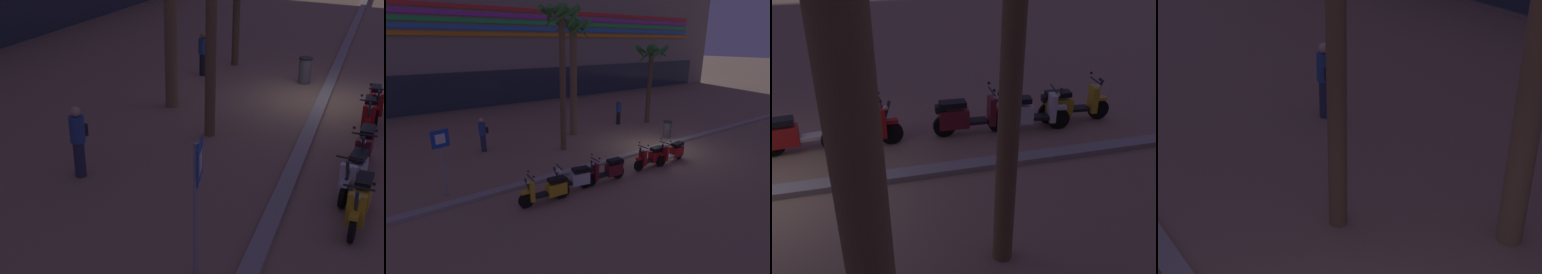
# 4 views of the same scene
# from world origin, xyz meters

# --- Properties ---
(ground_plane) EXTENTS (200.00, 200.00, 0.00)m
(ground_plane) POSITION_xyz_m (0.00, 0.00, 0.00)
(ground_plane) COLOR #93755B
(curb_strip) EXTENTS (60.00, 0.36, 0.12)m
(curb_strip) POSITION_xyz_m (0.00, -0.04, 0.06)
(curb_strip) COLOR gray
(curb_strip) RESTS_ON ground
(mall_facade_backdrop) EXTENTS (57.36, 13.35, 11.53)m
(mall_facade_backdrop) POSITION_xyz_m (-4.02, 20.85, 5.76)
(mall_facade_backdrop) COLOR gray
(mall_facade_backdrop) RESTS_ON ground
(scooter_yellow_tail_end) EXTENTS (1.83, 0.56, 1.17)m
(scooter_yellow_tail_end) POSITION_xyz_m (-7.20, -1.62, 0.44)
(scooter_yellow_tail_end) COLOR black
(scooter_yellow_tail_end) RESTS_ON ground
(scooter_white_last_in_row) EXTENTS (1.71, 0.64, 1.04)m
(scooter_white_last_in_row) POSITION_xyz_m (-6.06, -1.42, 0.45)
(scooter_white_last_in_row) COLOR black
(scooter_white_last_in_row) RESTS_ON ground
(scooter_maroon_mid_rear) EXTENTS (1.81, 0.56, 1.17)m
(scooter_maroon_mid_rear) POSITION_xyz_m (-4.55, -1.54, 0.46)
(scooter_maroon_mid_rear) COLOR black
(scooter_maroon_mid_rear) RESTS_ON ground
(scooter_red_lead_nearest) EXTENTS (1.77, 0.56, 1.17)m
(scooter_red_lead_nearest) POSITION_xyz_m (-2.08, -1.52, 0.45)
(scooter_red_lead_nearest) COLOR black
(scooter_red_lead_nearest) RESTS_ON ground
(scooter_red_mid_front) EXTENTS (1.85, 0.56, 1.17)m
(scooter_red_mid_front) POSITION_xyz_m (-0.87, -1.65, 0.45)
(scooter_red_mid_front) COLOR black
(scooter_red_mid_front) RESTS_ON ground
(crossing_sign) EXTENTS (0.59, 0.17, 2.40)m
(crossing_sign) POSITION_xyz_m (-9.93, 0.77, 1.50)
(crossing_sign) COLOR #939399
(crossing_sign) RESTS_ON ground
(palm_tree_mid_walkway) EXTENTS (1.91, 1.97, 6.81)m
(palm_tree_mid_walkway) POSITION_xyz_m (-4.04, 2.50, 5.24)
(palm_tree_mid_walkway) COLOR brown
(palm_tree_mid_walkway) RESTS_ON ground
(palm_tree_by_mall_entrance) EXTENTS (2.04, 2.13, 5.06)m
(palm_tree_by_mall_entrance) POSITION_xyz_m (3.46, 3.91, 3.91)
(palm_tree_by_mall_entrance) COLOR brown
(palm_tree_by_mall_entrance) RESTS_ON ground
(palm_tree_near_sign) EXTENTS (2.09, 2.14, 6.54)m
(palm_tree_near_sign) POSITION_xyz_m (-2.16, 4.39, 4.77)
(palm_tree_near_sign) COLOR olive
(palm_tree_near_sign) RESTS_ON ground
(pedestrian_strolling_near_curb) EXTENTS (0.46, 0.34, 1.69)m
(pedestrian_strolling_near_curb) POSITION_xyz_m (-7.39, 4.51, 0.90)
(pedestrian_strolling_near_curb) COLOR #2D3351
(pedestrian_strolling_near_curb) RESTS_ON ground
(pedestrian_window_shopping) EXTENTS (0.34, 0.34, 1.64)m
(pedestrian_window_shopping) POSITION_xyz_m (1.52, 4.63, 0.86)
(pedestrian_window_shopping) COLOR black
(pedestrian_window_shopping) RESTS_ON ground
(litter_bin) EXTENTS (0.48, 0.48, 0.95)m
(litter_bin) POSITION_xyz_m (1.78, 0.86, 0.48)
(litter_bin) COLOR #56565B
(litter_bin) RESTS_ON ground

